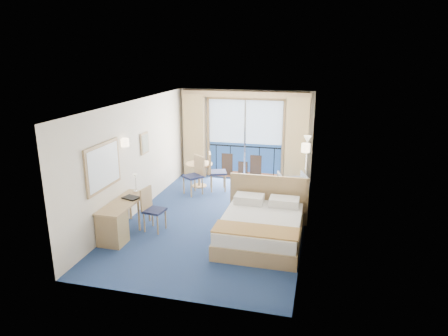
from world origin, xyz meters
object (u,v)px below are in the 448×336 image
at_px(armchair, 292,185).
at_px(table_chair_a, 214,169).
at_px(floor_lamp, 307,150).
at_px(desk_chair, 151,207).
at_px(bed, 262,227).
at_px(desk, 115,223).
at_px(table_chair_b, 196,173).
at_px(nightstand, 295,205).
at_px(round_table, 199,169).

bearing_deg(armchair, table_chair_a, -16.08).
relative_size(floor_lamp, desk_chair, 1.68).
xyz_separation_m(desk_chair, table_chair_a, (0.64, 2.85, 0.07)).
bearing_deg(floor_lamp, bed, -102.61).
bearing_deg(desk, table_chair_b, 77.59).
relative_size(nightstand, desk_chair, 0.61).
height_order(floor_lamp, desk_chair, floor_lamp).
xyz_separation_m(nightstand, armchair, (-0.21, 1.40, 0.03)).
bearing_deg(table_chair_a, armchair, -108.35).
bearing_deg(table_chair_b, nightstand, 18.33).
distance_m(bed, table_chair_a, 3.32).
bearing_deg(table_chair_b, round_table, 136.69).
xyz_separation_m(nightstand, table_chair_a, (-2.36, 1.38, 0.32)).
height_order(floor_lamp, table_chair_b, floor_lamp).
distance_m(table_chair_a, table_chair_b, 0.57).
relative_size(bed, round_table, 2.76).
xyz_separation_m(nightstand, round_table, (-2.87, 1.59, 0.23)).
bearing_deg(desk_chair, armchair, -36.19).
distance_m(desk, round_table, 3.82).
height_order(armchair, floor_lamp, floor_lamp).
relative_size(floor_lamp, table_chair_b, 1.53).
relative_size(bed, table_chair_b, 2.00).
distance_m(armchair, desk_chair, 4.01).
bearing_deg(table_chair_a, floor_lamp, -100.27).
distance_m(nightstand, desk, 4.11).
height_order(armchair, desk, desk).
relative_size(bed, armchair, 2.94).
bearing_deg(table_chair_a, bed, -166.53).
bearing_deg(table_chair_b, floor_lamp, 52.66).
distance_m(floor_lamp, table_chair_a, 2.58).
xyz_separation_m(nightstand, table_chair_b, (-2.78, 0.99, 0.30)).
bearing_deg(table_chair_a, desk_chair, 148.42).
xyz_separation_m(bed, table_chair_a, (-1.77, 2.79, 0.30)).
distance_m(floor_lamp, desk, 5.40).
bearing_deg(bed, floor_lamp, 77.39).
bearing_deg(nightstand, desk_chair, -153.80).
height_order(nightstand, table_chair_b, table_chair_b).
height_order(bed, desk, bed).
bearing_deg(table_chair_a, round_table, 48.76).
bearing_deg(floor_lamp, armchair, -132.86).
distance_m(nightstand, table_chair_a, 2.75).
height_order(nightstand, table_chair_a, table_chair_a).
height_order(bed, armchair, bed).
bearing_deg(bed, nightstand, 67.55).
bearing_deg(round_table, table_chair_b, -81.29).
xyz_separation_m(round_table, table_chair_b, (0.09, -0.60, 0.07)).
xyz_separation_m(nightstand, desk_chair, (-3.00, -1.48, 0.25)).
xyz_separation_m(bed, armchair, (0.38, 2.82, 0.01)).
xyz_separation_m(desk, table_chair_a, (1.12, 3.56, 0.21)).
xyz_separation_m(floor_lamp, round_table, (-3.00, -0.16, -0.70)).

